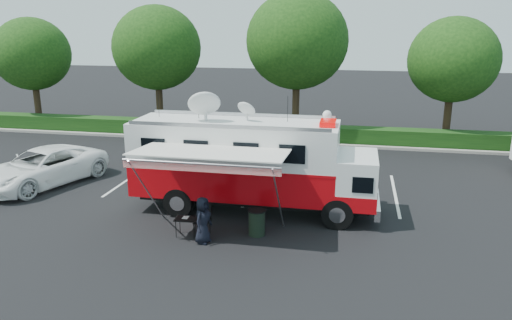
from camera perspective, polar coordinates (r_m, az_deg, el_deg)
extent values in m
plane|color=black|center=(19.38, -0.29, -5.81)|extent=(120.00, 120.00, 0.00)
cube|color=#9E998E|center=(29.51, 11.74, 1.52)|extent=(60.00, 0.35, 0.15)
cube|color=black|center=(30.29, 11.78, 2.70)|extent=(60.00, 1.20, 1.00)
cylinder|color=black|center=(37.90, -23.76, 6.55)|extent=(0.44, 0.44, 4.00)
ellipsoid|color=#14380F|center=(37.62, -24.25, 11.00)|extent=(5.12, 5.12, 4.86)
cylinder|color=black|center=(33.54, -10.98, 6.92)|extent=(0.44, 0.44, 4.40)
ellipsoid|color=#14380F|center=(33.23, -11.28, 12.48)|extent=(5.63, 5.63, 5.35)
cylinder|color=black|center=(31.24, 4.58, 6.91)|extent=(0.44, 0.44, 4.80)
ellipsoid|color=#14380F|center=(30.92, 4.72, 13.43)|extent=(6.14, 6.14, 5.84)
cylinder|color=black|center=(31.54, 21.08, 5.27)|extent=(0.44, 0.44, 4.00)
ellipsoid|color=#14380F|center=(31.21, 21.61, 10.61)|extent=(5.12, 5.12, 4.86)
cube|color=silver|center=(27.18, -25.64, -1.07)|extent=(0.12, 5.50, 0.01)
cube|color=silver|center=(24.10, -14.12, -1.97)|extent=(0.12, 5.50, 0.01)
cube|color=silver|center=(22.24, 0.01, -2.95)|extent=(0.12, 5.50, 0.01)
cube|color=silver|center=(21.92, 15.61, -3.83)|extent=(0.12, 5.50, 0.01)
cube|color=black|center=(19.19, -0.30, -4.26)|extent=(8.69, 1.42, 0.30)
cylinder|color=black|center=(17.80, 9.27, -6.09)|extent=(1.11, 0.32, 1.11)
cylinder|color=black|center=(19.88, 9.55, -3.77)|extent=(1.11, 0.32, 1.11)
cylinder|color=black|center=(18.87, -8.86, -4.80)|extent=(1.11, 0.32, 1.11)
cylinder|color=black|center=(20.85, -6.77, -2.74)|extent=(1.11, 0.32, 1.11)
cube|color=silver|center=(18.84, 13.59, -4.94)|extent=(0.20, 2.53, 0.40)
cube|color=silver|center=(18.51, 11.43, -2.03)|extent=(1.42, 2.53, 1.72)
cube|color=#B3070C|center=(18.70, 11.33, -3.80)|extent=(1.44, 2.55, 0.56)
cube|color=black|center=(18.44, 13.52, -1.24)|extent=(0.12, 2.23, 0.71)
cube|color=#B3070C|center=(19.09, -2.38, -1.98)|extent=(7.68, 2.53, 1.21)
cube|color=#B3070C|center=(18.92, -2.40, -0.22)|extent=(7.70, 2.55, 0.10)
cube|color=silver|center=(18.73, -2.43, 2.01)|extent=(7.68, 2.53, 1.42)
cube|color=silver|center=(18.57, -2.45, 4.26)|extent=(7.68, 2.53, 0.08)
cube|color=#CC0505|center=(18.04, 8.23, 4.23)|extent=(0.56, 0.96, 0.16)
sphere|color=silver|center=(19.02, 8.13, 5.13)|extent=(0.34, 0.34, 0.34)
ellipsoid|color=silver|center=(18.59, -5.94, 6.45)|extent=(1.21, 1.21, 0.36)
ellipsoid|color=silver|center=(18.58, -1.10, 5.89)|extent=(0.71, 0.71, 0.20)
cylinder|color=black|center=(19.83, -11.07, 6.22)|extent=(0.02, 0.02, 1.01)
cylinder|color=black|center=(19.27, -6.59, 6.14)|extent=(0.02, 0.02, 1.01)
cylinder|color=black|center=(18.51, 3.64, 5.83)|extent=(0.02, 0.02, 1.01)
cube|color=silver|center=(16.40, -5.18, 0.92)|extent=(5.05, 2.42, 0.21)
cube|color=red|center=(15.35, -6.43, -0.84)|extent=(5.05, 0.04, 0.28)
cylinder|color=#B2B2B7|center=(15.30, -6.46, -0.43)|extent=(5.05, 0.07, 0.07)
cylinder|color=#B2B2B7|center=(17.53, -12.30, -3.51)|extent=(0.05, 2.61, 2.91)
cylinder|color=#B2B2B7|center=(16.29, 2.60, -4.63)|extent=(0.05, 2.61, 2.91)
imported|color=white|center=(24.35, -23.03, -2.59)|extent=(4.46, 6.38, 1.62)
imported|color=black|center=(16.83, -6.02, -9.33)|extent=(0.67, 0.87, 1.57)
cube|color=black|center=(17.11, -7.96, -6.66)|extent=(0.80, 0.59, 0.04)
cylinder|color=black|center=(17.16, -9.14, -7.79)|extent=(0.02, 0.02, 0.63)
cylinder|color=black|center=(17.51, -8.69, -7.29)|extent=(0.02, 0.02, 0.63)
cylinder|color=black|center=(16.96, -7.12, -7.99)|extent=(0.02, 0.02, 0.63)
cylinder|color=black|center=(17.31, -6.71, -7.48)|extent=(0.02, 0.02, 0.63)
cube|color=silver|center=(17.16, -8.07, -6.52)|extent=(0.20, 0.27, 0.01)
cube|color=black|center=(17.15, -6.16, -7.01)|extent=(0.53, 0.53, 0.04)
cube|color=black|center=(17.27, -5.94, -5.83)|extent=(0.51, 0.07, 0.56)
cylinder|color=black|center=(17.13, -6.99, -7.98)|extent=(0.02, 0.02, 0.51)
cylinder|color=black|center=(17.48, -6.58, -7.47)|extent=(0.02, 0.02, 0.51)
cylinder|color=black|center=(17.01, -5.69, -8.11)|extent=(0.02, 0.02, 0.51)
cylinder|color=black|center=(17.37, -5.29, -7.59)|extent=(0.02, 0.02, 0.51)
cylinder|color=black|center=(17.13, 0.09, -7.21)|extent=(0.56, 0.56, 0.86)
cylinder|color=black|center=(16.96, 0.09, -5.80)|extent=(0.61, 0.61, 0.04)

